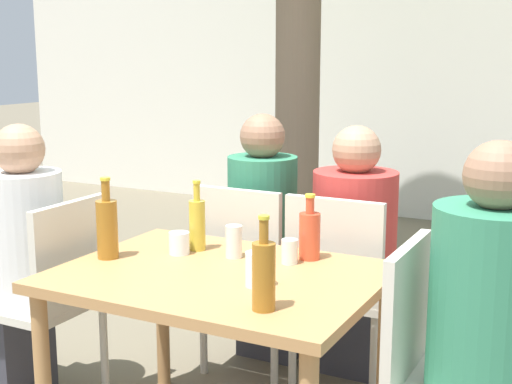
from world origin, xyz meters
The scene contains 17 objects.
cafe_building_wall centered at (0.00, 4.31, 1.40)m, with size 10.00×0.08×2.80m.
dining_table_front centered at (0.00, 0.00, 0.64)m, with size 1.17×0.88×0.73m.
patio_chair_0 centered at (-0.82, 0.00, 0.53)m, with size 0.44×0.44×0.93m.
patio_chair_1 centered at (0.82, 0.00, 0.53)m, with size 0.44×0.44×0.93m.
patio_chair_2 centered at (-0.23, 0.67, 0.53)m, with size 0.44×0.44×0.93m.
patio_chair_3 centered at (0.23, 0.67, 0.53)m, with size 0.44×0.44×0.93m.
person_seated_0 centered at (-1.06, 0.00, 0.56)m, with size 0.57×0.34×1.24m.
person_seated_2 centered at (-0.23, 0.91, 0.56)m, with size 0.34×0.57×1.25m.
person_seated_3 centered at (0.23, 0.91, 0.55)m, with size 0.38×0.59×1.21m.
amber_bottle_0 centered at (-0.48, -0.04, 0.86)m, with size 0.08×0.08×0.32m.
oil_cruet_1 centered at (-0.23, 0.22, 0.84)m, with size 0.07×0.07×0.29m.
soda_bottle_2 centered at (0.23, 0.31, 0.83)m, with size 0.08×0.08×0.26m.
amber_bottle_3 centered at (0.32, -0.27, 0.85)m, with size 0.07×0.07×0.31m.
drinking_glass_0 centered at (0.20, -0.07, 0.79)m, with size 0.08×0.08×0.12m.
drinking_glass_1 centered at (-0.04, 0.20, 0.80)m, with size 0.07×0.07×0.13m.
drinking_glass_2 centered at (0.19, 0.22, 0.78)m, with size 0.06×0.06×0.10m.
drinking_glass_3 centered at (-0.26, 0.14, 0.78)m, with size 0.08×0.08×0.09m.
Camera 1 is at (1.28, -2.18, 1.53)m, focal length 50.00 mm.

